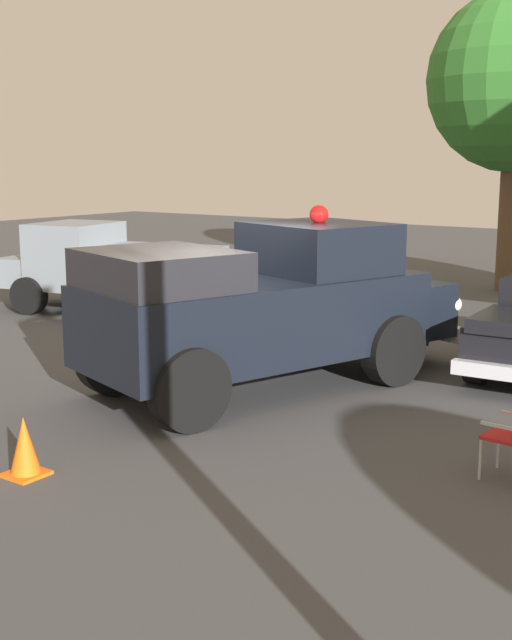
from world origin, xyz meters
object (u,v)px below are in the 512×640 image
Objects in this scene: vintage_fire_truck at (269,305)px; spectator_standing at (359,280)px; parked_pickup at (110,267)px; traffic_cone at (25,447)px.

vintage_fire_truck reaches higher than spectator_standing.
parked_pickup is at bearing -25.78° from vintage_fire_truck.
spectator_standing is 8.75m from traffic_cone.
traffic_cone is at bearing 129.61° from parked_pickup.
traffic_cone is at bearing 95.15° from spectator_standing.
spectator_standing reaches higher than traffic_cone.
spectator_standing is (0.90, -4.37, -0.23)m from vintage_fire_truck.
parked_pickup is at bearing 14.99° from spectator_standing.
vintage_fire_truck is at bearing 101.64° from spectator_standing.
vintage_fire_truck is at bearing -91.55° from traffic_cone.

